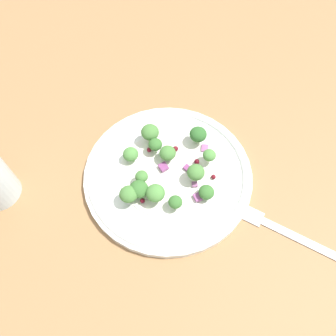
{
  "coord_description": "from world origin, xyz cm",
  "views": [
    {
      "loc": [
        2.76,
        -27.25,
        47.57
      ],
      "look_at": [
        -2.92,
        -1.74,
        2.7
      ],
      "focal_mm": 36.07,
      "sensor_mm": 36.0,
      "label": 1
    }
  ],
  "objects_px": {
    "plate": "(168,174)",
    "broccoli_floret_0": "(168,153)",
    "broccoli_floret_2": "(150,132)",
    "fork": "(291,234)",
    "broccoli_floret_1": "(196,172)"
  },
  "relations": [
    {
      "from": "plate",
      "to": "broccoli_floret_0",
      "type": "height_order",
      "value": "broccoli_floret_0"
    },
    {
      "from": "broccoli_floret_2",
      "to": "fork",
      "type": "relative_size",
      "value": 0.16
    },
    {
      "from": "broccoli_floret_0",
      "to": "fork",
      "type": "height_order",
      "value": "broccoli_floret_0"
    },
    {
      "from": "broccoli_floret_1",
      "to": "broccoli_floret_2",
      "type": "relative_size",
      "value": 0.92
    },
    {
      "from": "broccoli_floret_0",
      "to": "broccoli_floret_2",
      "type": "relative_size",
      "value": 0.89
    },
    {
      "from": "broccoli_floret_1",
      "to": "fork",
      "type": "height_order",
      "value": "broccoli_floret_1"
    },
    {
      "from": "fork",
      "to": "broccoli_floret_2",
      "type": "bearing_deg",
      "value": 155.29
    },
    {
      "from": "plate",
      "to": "broccoli_floret_1",
      "type": "distance_m",
      "value": 0.05
    },
    {
      "from": "broccoli_floret_0",
      "to": "broccoli_floret_1",
      "type": "distance_m",
      "value": 0.06
    },
    {
      "from": "plate",
      "to": "fork",
      "type": "relative_size",
      "value": 1.45
    },
    {
      "from": "plate",
      "to": "fork",
      "type": "distance_m",
      "value": 0.2
    },
    {
      "from": "plate",
      "to": "broccoli_floret_0",
      "type": "xyz_separation_m",
      "value": [
        -0.01,
        0.02,
        0.02
      ]
    },
    {
      "from": "broccoli_floret_1",
      "to": "plate",
      "type": "bearing_deg",
      "value": 176.28
    },
    {
      "from": "broccoli_floret_0",
      "to": "fork",
      "type": "distance_m",
      "value": 0.22
    },
    {
      "from": "broccoli_floret_1",
      "to": "broccoli_floret_2",
      "type": "xyz_separation_m",
      "value": [
        -0.08,
        0.06,
        0.0
      ]
    }
  ]
}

